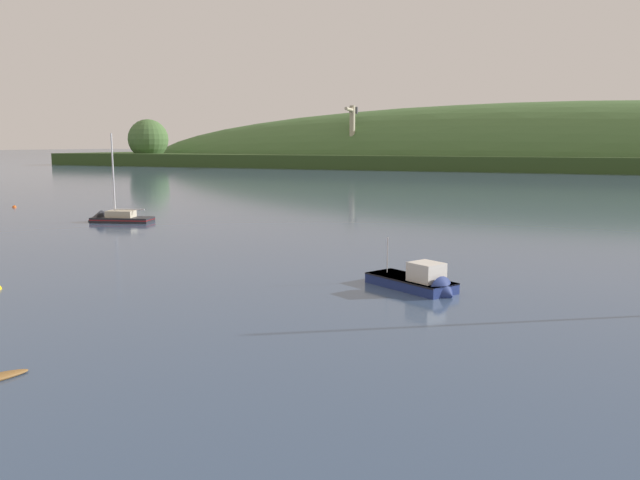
% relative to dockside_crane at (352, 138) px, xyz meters
% --- Properties ---
extents(far_shoreline_hill, '(419.68, 101.06, 44.58)m').
position_rel_dockside_crane_xyz_m(far_shoreline_hill, '(66.03, 27.07, -9.89)').
color(far_shoreline_hill, '#314A21').
rests_on(far_shoreline_hill, ground).
extents(dockside_crane, '(5.28, 13.18, 21.19)m').
position_rel_dockside_crane_xyz_m(dockside_crane, '(0.00, 0.00, 0.00)').
color(dockside_crane, '#4C4C51').
rests_on(dockside_crane, ground).
extents(sailboat_near_mooring, '(7.58, 4.73, 10.59)m').
position_rel_dockside_crane_xyz_m(sailboat_near_mooring, '(40.20, -149.60, -9.94)').
color(sailboat_near_mooring, '#232328').
rests_on(sailboat_near_mooring, ground).
extents(fishing_boat_moored, '(6.32, 4.41, 3.65)m').
position_rel_dockside_crane_xyz_m(fishing_boat_moored, '(79.81, -164.91, -9.86)').
color(fishing_boat_moored, navy).
rests_on(fishing_boat_moored, ground).
extents(mooring_buoy_midchannel, '(0.53, 0.53, 0.61)m').
position_rel_dockside_crane_xyz_m(mooring_buoy_midchannel, '(16.77, -144.21, -10.16)').
color(mooring_buoy_midchannel, '#EA5B19').
rests_on(mooring_buoy_midchannel, ground).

